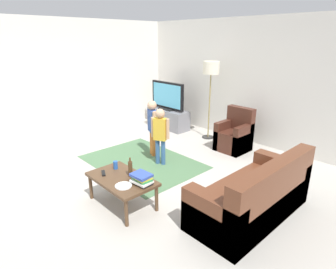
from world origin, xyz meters
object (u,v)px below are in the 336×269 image
Objects in this scene: tv_stand at (168,119)px; child_near_tv at (152,123)px; coffee_table at (122,181)px; bottle at (130,169)px; tv at (167,96)px; plate at (123,186)px; book_stack at (142,179)px; soda_can at (116,165)px; couch at (256,198)px; armchair at (235,136)px; tv_remote at (103,173)px; child_center at (160,132)px; floor_lamp at (211,72)px.

child_near_tv is at bearing -52.45° from tv_stand.
coffee_table is 0.21m from bottle.
tv reaches higher than plate.
book_stack is at bearing -44.13° from child_near_tv.
tv_stand is at bearing 131.82° from book_stack.
child_near_tv reaches higher than soda_can.
plate is at bearing -135.37° from couch.
tv_stand is 5.45× the size of plate.
tv is at bearing -90.00° from tv_stand.
armchair reaches higher than tv_remote.
child_near_tv is 2.10m from plate.
tv is at bearing 179.50° from armchair.
book_stack is (0.99, -1.20, -0.15)m from child_center.
tv_stand is at bearing 127.04° from coffee_table.
armchair is 1.75m from child_center.
tv_remote is at bearing -143.97° from bottle.
child_center is 1.50m from tv_remote.
floor_lamp is 8.09× the size of plate.
floor_lamp is 1.78× the size of coffee_table.
plate is at bearing -58.21° from child_center.
book_stack is at bearing -66.24° from floor_lamp.
tv_stand is at bearing 128.79° from bottle.
bottle is at bearing 3.27° from soda_can.
plate is (0.89, -1.43, -0.22)m from child_center.
bottle is (-1.40, -0.98, 0.25)m from couch.
child_center is 3.59× the size of book_stack.
tv is 3.48m from soda_can.
coffee_table is 3.52× the size of bottle.
soda_can is at bearing 121.26° from tv_remote.
tv_stand is 1.33× the size of armchair.
couch is 1.73m from bottle.
coffee_table is at bearing -52.96° from tv_stand.
child_near_tv is at bearing 129.44° from plate.
plate is at bearing 26.07° from tv_remote.
tv is 3.86m from book_stack.
armchair is (2.12, -0.02, -0.55)m from tv.
tv_stand is 3.87m from book_stack.
child_center reaches higher than tv_stand.
tv_stand is 3.68m from bottle.
coffee_table is 0.36m from book_stack.
tv_stand is 4.22× the size of bottle.
soda_can is (-0.30, 0.10, 0.11)m from coffee_table.
book_stack is at bearing 18.27° from coffee_table.
couch is 15.00× the size of soda_can.
tv_stand is 3.68m from tv_remote.
floor_lamp is 3.35m from bottle.
tv_stand is 1.80m from floor_lamp.
child_near_tv is 6.60× the size of tv_remote.
armchair is at bearing 92.65° from coffee_table.
bottle reaches higher than tv_stand.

